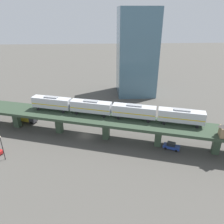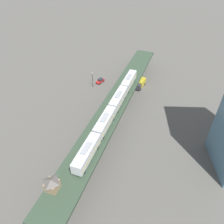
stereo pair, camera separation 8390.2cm
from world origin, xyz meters
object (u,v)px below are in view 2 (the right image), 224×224
(subway_train, at_px, (112,109))
(street_car_blue, at_px, (84,166))
(delivery_truck, at_px, (141,84))
(street_car_red, at_px, (100,81))
(signal_hut, at_px, (52,184))
(street_lamp, at_px, (93,78))

(subway_train, bearing_deg, street_car_blue, 64.91)
(street_car_blue, distance_m, delivery_truck, 48.02)
(street_car_red, relative_size, delivery_truck, 0.63)
(street_car_red, bearing_deg, signal_hut, 84.29)
(delivery_truck, xyz_separation_m, street_lamp, (20.95, 0.54, 2.35))
(street_car_red, xyz_separation_m, street_car_blue, (0.79, 47.25, 0.00))
(subway_train, relative_size, street_car_red, 10.31)
(subway_train, height_order, street_car_blue, subway_train)
(subway_train, xyz_separation_m, street_car_blue, (7.41, 15.82, -8.25))
(street_lamp, bearing_deg, street_car_red, -129.19)
(signal_hut, distance_m, street_car_blue, 14.25)
(signal_hut, distance_m, street_lamp, 54.90)
(signal_hut, bearing_deg, street_car_blue, -114.58)
(street_car_red, bearing_deg, delivery_truck, 170.31)
(subway_train, xyz_separation_m, signal_hut, (12.45, 26.84, -0.74))
(signal_hut, xyz_separation_m, delivery_truck, (-23.83, -55.19, -6.69))
(signal_hut, xyz_separation_m, street_lamp, (-2.88, -54.66, -4.34))
(subway_train, xyz_separation_m, street_lamp, (9.56, -27.82, -5.08))
(signal_hut, height_order, street_car_blue, signal_hut)
(street_lamp, bearing_deg, subway_train, 108.97)
(signal_hut, xyz_separation_m, street_car_blue, (-5.04, -11.01, -7.51))
(delivery_truck, bearing_deg, street_car_blue, 66.95)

